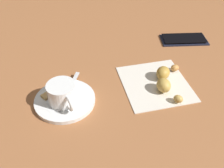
# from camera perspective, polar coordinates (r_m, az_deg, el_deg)

# --- Properties ---
(ground_plane) EXTENTS (1.80, 1.80, 0.00)m
(ground_plane) POSITION_cam_1_polar(r_m,az_deg,el_deg) (0.62, 1.37, -1.04)
(ground_plane) COLOR #9B5F37
(saucer) EXTENTS (0.14, 0.14, 0.01)m
(saucer) POSITION_cam_1_polar(r_m,az_deg,el_deg) (0.59, -10.83, -3.70)
(saucer) COLOR white
(saucer) RESTS_ON ground
(espresso_cup) EXTENTS (0.07, 0.08, 0.05)m
(espresso_cup) POSITION_cam_1_polar(r_m,az_deg,el_deg) (0.56, -11.44, -2.22)
(espresso_cup) COLOR white
(espresso_cup) RESTS_ON saucer
(teaspoon) EXTENTS (0.05, 0.14, 0.01)m
(teaspoon) POSITION_cam_1_polar(r_m,az_deg,el_deg) (0.58, -10.75, -3.01)
(teaspoon) COLOR silver
(teaspoon) RESTS_ON saucer
(sugar_packet) EXTENTS (0.05, 0.06, 0.01)m
(sugar_packet) POSITION_cam_1_polar(r_m,az_deg,el_deg) (0.60, -13.51, -1.72)
(sugar_packet) COLOR tan
(sugar_packet) RESTS_ON saucer
(napkin) EXTENTS (0.19, 0.20, 0.00)m
(napkin) POSITION_cam_1_polar(r_m,az_deg,el_deg) (0.64, 9.98, 0.17)
(napkin) COLOR silver
(napkin) RESTS_ON ground
(croissant) EXTENTS (0.08, 0.14, 0.03)m
(croissant) POSITION_cam_1_polar(r_m,az_deg,el_deg) (0.63, 12.22, 1.06)
(croissant) COLOR #C28643
(croissant) RESTS_ON napkin
(cell_phone) EXTENTS (0.15, 0.07, 0.01)m
(cell_phone) POSITION_cam_1_polar(r_m,az_deg,el_deg) (0.83, 16.32, 9.93)
(cell_phone) COLOR #1C1F31
(cell_phone) RESTS_ON ground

